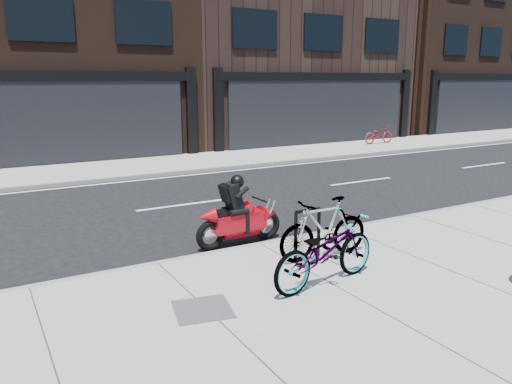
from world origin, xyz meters
TOP-DOWN VIEW (x-y plane):
  - ground at (0.00, 0.00)m, footprint 120.00×120.00m
  - sidewalk_near at (0.00, -5.00)m, footprint 60.00×6.00m
  - sidewalk_far at (0.00, 7.75)m, footprint 60.00×3.50m
  - building_mideast at (10.00, 14.50)m, footprint 12.00×10.00m
  - building_east at (22.00, 14.50)m, footprint 10.00×10.00m
  - bike_rack at (0.27, -3.09)m, footprint 0.54×0.06m
  - bicycle_front at (-0.11, -4.06)m, footprint 2.09×0.99m
  - bicycle_rear at (0.58, -3.14)m, footprint 1.79×0.57m
  - motorcycle at (-0.09, -1.45)m, footprint 1.87×0.43m
  - bicycle_far at (12.35, 8.00)m, footprint 1.68×0.60m
  - utility_grate at (-2.05, -3.94)m, footprint 0.89×0.89m

SIDE VIEW (x-z plane):
  - ground at x=0.00m, z-range 0.00..0.00m
  - sidewalk_near at x=0.00m, z-range 0.00..0.13m
  - sidewalk_far at x=0.00m, z-range 0.00..0.13m
  - utility_grate at x=-2.05m, z-range 0.13..0.15m
  - motorcycle at x=-0.09m, z-range -0.13..1.26m
  - bicycle_far at x=12.35m, z-range 0.13..1.01m
  - bicycle_front at x=-0.11m, z-range 0.13..1.19m
  - bike_rack at x=0.27m, z-range 0.21..1.11m
  - bicycle_rear at x=0.58m, z-range 0.13..1.19m
  - building_mideast at x=10.00m, z-range 0.00..12.50m
  - building_east at x=22.00m, z-range 0.00..13.00m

